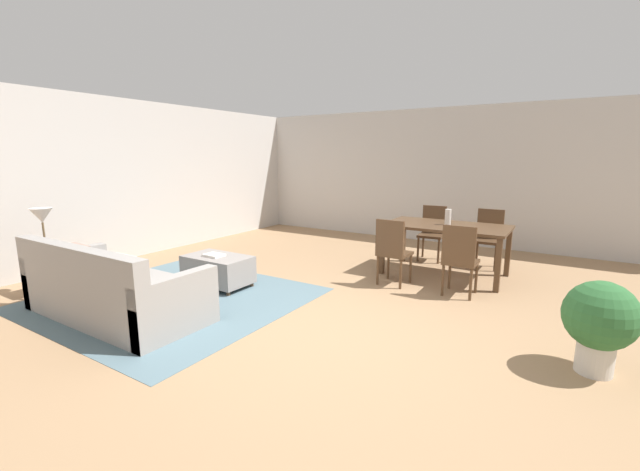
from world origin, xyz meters
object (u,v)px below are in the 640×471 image
at_px(dining_table, 446,230).
at_px(table_lamp, 42,217).
at_px(vase_centerpiece, 448,217).
at_px(side_table, 47,259).
at_px(potted_plant, 600,320).
at_px(book_on_ottoman, 214,255).
at_px(ottoman_table, 218,269).
at_px(dining_chair_near_left, 392,248).
at_px(dining_chair_far_right, 488,235).
at_px(couch, 112,292).
at_px(dining_chair_far_left, 433,230).
at_px(dining_chair_near_right, 460,256).

bearing_deg(dining_table, table_lamp, -138.35).
bearing_deg(vase_centerpiece, side_table, -138.40).
bearing_deg(dining_table, potted_plant, -49.78).
relative_size(side_table, book_on_ottoman, 2.28).
height_order(ottoman_table, side_table, side_table).
distance_m(dining_chair_near_left, potted_plant, 2.64).
bearing_deg(vase_centerpiece, dining_chair_near_left, -118.36).
relative_size(side_table, vase_centerpiece, 2.57).
xyz_separation_m(dining_chair_far_right, book_on_ottoman, (-2.94, -3.07, -0.08)).
xyz_separation_m(table_lamp, dining_chair_near_left, (3.56, 2.69, -0.48)).
relative_size(dining_chair_far_right, vase_centerpiece, 3.99).
relative_size(ottoman_table, book_on_ottoman, 3.48).
xyz_separation_m(couch, dining_chair_far_left, (2.19, 4.42, 0.23)).
bearing_deg(dining_chair_near_left, potted_plant, -29.18).
bearing_deg(side_table, dining_chair_far_right, 44.71).
distance_m(ottoman_table, dining_chair_near_left, 2.39).
height_order(vase_centerpiece, book_on_ottoman, vase_centerpiece).
distance_m(side_table, vase_centerpiece, 5.43).
relative_size(dining_chair_near_right, vase_centerpiece, 3.99).
relative_size(dining_table, dining_chair_near_right, 1.89).
xyz_separation_m(ottoman_table, side_table, (-1.57, -1.40, 0.23)).
bearing_deg(dining_table, side_table, -138.35).
bearing_deg(couch, dining_chair_far_right, 55.16).
bearing_deg(vase_centerpiece, ottoman_table, -138.45).
bearing_deg(side_table, dining_chair_far_left, 50.94).
bearing_deg(dining_chair_far_right, table_lamp, -135.29).
bearing_deg(dining_chair_near_left, dining_chair_near_right, 1.49).
relative_size(dining_chair_far_left, dining_chair_far_right, 1.00).
bearing_deg(dining_table, vase_centerpiece, 30.66).
relative_size(side_table, dining_chair_near_right, 0.64).
distance_m(couch, book_on_ottoman, 1.38).
height_order(vase_centerpiece, potted_plant, vase_centerpiece).
xyz_separation_m(dining_table, dining_chair_far_right, (0.45, 0.85, -0.16)).
xyz_separation_m(vase_centerpiece, potted_plant, (1.82, -2.19, -0.42)).
height_order(table_lamp, potted_plant, table_lamp).
bearing_deg(table_lamp, dining_chair_far_left, 50.94).
bearing_deg(book_on_ottoman, dining_chair_far_right, 46.30).
xyz_separation_m(ottoman_table, vase_centerpiece, (2.48, 2.20, 0.64)).
distance_m(table_lamp, dining_chair_far_left, 5.71).
bearing_deg(book_on_ottoman, side_table, -138.59).
xyz_separation_m(couch, ottoman_table, (0.18, 1.40, -0.05)).
distance_m(ottoman_table, dining_table, 3.32).
relative_size(ottoman_table, dining_chair_far_right, 0.98).
distance_m(dining_chair_near_left, dining_chair_near_right, 0.89).
bearing_deg(dining_chair_near_left, side_table, -142.89).
distance_m(side_table, dining_chair_near_right, 5.21).
bearing_deg(dining_chair_near_left, ottoman_table, -146.94).
distance_m(table_lamp, dining_chair_far_right, 6.32).
xyz_separation_m(dining_chair_far_right, potted_plant, (1.39, -3.03, -0.06)).
distance_m(couch, ottoman_table, 1.41).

